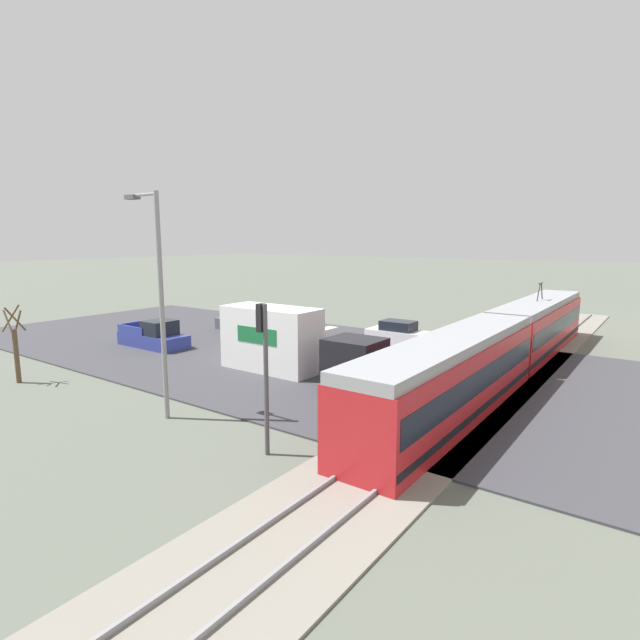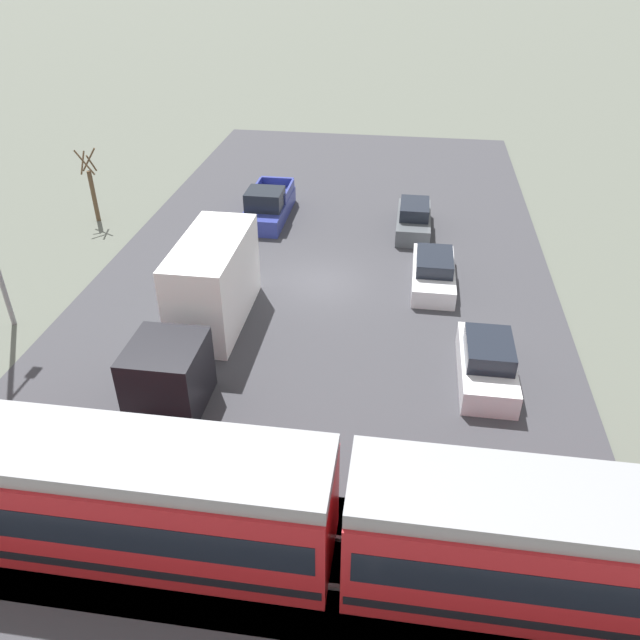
# 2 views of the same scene
# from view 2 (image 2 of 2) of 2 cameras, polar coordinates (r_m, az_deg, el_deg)

# --- Properties ---
(ground_plane) EXTENTS (320.00, 320.00, 0.00)m
(ground_plane) POSITION_cam_2_polar(r_m,az_deg,el_deg) (28.61, 0.17, 3.32)
(ground_plane) COLOR #565B51
(road_surface) EXTENTS (20.99, 47.60, 0.08)m
(road_surface) POSITION_cam_2_polar(r_m,az_deg,el_deg) (28.59, 0.17, 3.39)
(road_surface) COLOR #38383D
(road_surface) RESTS_ON ground
(rail_bed) EXTENTS (60.25, 4.40, 0.22)m
(rail_bed) POSITION_cam_2_polar(r_m,az_deg,el_deg) (17.55, -7.09, -20.34)
(rail_bed) COLOR gray
(rail_bed) RESTS_ON ground
(light_rail_tram) EXTENTS (30.38, 2.74, 4.46)m
(light_rail_tram) POSITION_cam_2_polar(r_m,az_deg,el_deg) (15.92, 1.83, -17.96)
(light_rail_tram) COLOR #B21E23
(light_rail_tram) RESTS_ON ground
(box_truck) EXTENTS (2.41, 9.66, 3.55)m
(box_truck) POSITION_cam_2_polar(r_m,az_deg,el_deg) (24.35, -10.55, 1.72)
(box_truck) COLOR black
(box_truck) RESTS_ON ground
(pickup_truck) EXTENTS (2.08, 5.35, 1.87)m
(pickup_truck) POSITION_cam_2_polar(r_m,az_deg,el_deg) (35.00, -4.78, 10.31)
(pickup_truck) COLOR navy
(pickup_truck) RESTS_ON ground
(sedan_car_0) EXTENTS (1.73, 4.50, 1.55)m
(sedan_car_0) POSITION_cam_2_polar(r_m,az_deg,el_deg) (33.80, 8.56, 9.10)
(sedan_car_0) COLOR #4C5156
(sedan_car_0) RESTS_ON ground
(sedan_car_1) EXTENTS (1.86, 4.74, 1.41)m
(sedan_car_1) POSITION_cam_2_polar(r_m,az_deg,el_deg) (28.71, 10.34, 4.36)
(sedan_car_1) COLOR silver
(sedan_car_1) RESTS_ON ground
(sedan_car_2) EXTENTS (1.89, 4.42, 1.59)m
(sedan_car_2) POSITION_cam_2_polar(r_m,az_deg,el_deg) (23.03, 15.00, -3.83)
(sedan_car_2) COLOR silver
(sedan_car_2) RESTS_ON ground
(street_tree) EXTENTS (0.96, 0.80, 4.02)m
(street_tree) POSITION_cam_2_polar(r_m,az_deg,el_deg) (36.56, -20.09, 11.19)
(street_tree) COLOR brown
(street_tree) RESTS_ON ground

